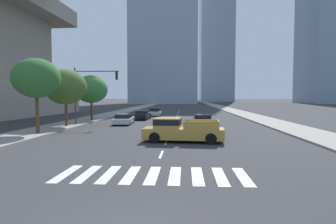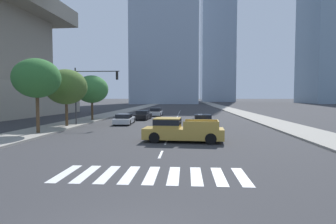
% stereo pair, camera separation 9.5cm
% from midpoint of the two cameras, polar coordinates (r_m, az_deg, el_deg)
% --- Properties ---
extents(sidewalk_east, '(4.00, 260.00, 0.15)m').
position_cam_midpoint_polar(sidewalk_east, '(36.91, 20.26, -1.81)').
color(sidewalk_east, gray).
rests_on(sidewalk_east, ground).
extents(sidewalk_west, '(4.00, 260.00, 0.15)m').
position_cam_midpoint_polar(sidewalk_west, '(37.76, -16.60, -1.64)').
color(sidewalk_west, gray).
rests_on(sidewalk_west, ground).
extents(crosswalk_near, '(7.65, 2.61, 0.01)m').
position_cam_midpoint_polar(crosswalk_near, '(11.46, -3.16, -12.85)').
color(crosswalk_near, silver).
rests_on(crosswalk_near, ground).
extents(lane_divider_center, '(0.14, 50.00, 0.01)m').
position_cam_midpoint_polar(lane_divider_center, '(39.08, 1.82, -1.46)').
color(lane_divider_center, silver).
rests_on(lane_divider_center, ground).
extents(pickup_truck, '(5.71, 2.34, 1.67)m').
position_cam_midpoint_polar(pickup_truck, '(19.44, 2.51, -3.78)').
color(pickup_truck, '#B28E38').
rests_on(pickup_truck, ground).
extents(sedan_black_0, '(1.94, 4.63, 1.24)m').
position_cam_midpoint_polar(sedan_black_0, '(38.41, -5.11, -0.69)').
color(sedan_black_0, black).
rests_on(sedan_black_0, ground).
extents(sedan_black_1, '(2.00, 4.77, 1.34)m').
position_cam_midpoint_polar(sedan_black_1, '(28.42, 7.24, -1.99)').
color(sedan_black_1, black).
rests_on(sedan_black_1, ground).
extents(sedan_silver_2, '(2.06, 4.62, 1.19)m').
position_cam_midpoint_polar(sedan_silver_2, '(32.23, -8.94, -1.50)').
color(sedan_silver_2, '#B7BABF').
rests_on(sedan_silver_2, ground).
extents(sedan_silver_3, '(1.98, 4.41, 1.31)m').
position_cam_midpoint_polar(sedan_silver_3, '(45.46, -2.46, -0.05)').
color(sedan_silver_3, '#B7BABF').
rests_on(sedan_silver_3, ground).
extents(traffic_signal_far, '(5.13, 0.28, 6.14)m').
position_cam_midpoint_polar(traffic_signal_far, '(30.98, -15.44, 5.32)').
color(traffic_signal_far, '#333335').
rests_on(traffic_signal_far, sidewalk_west).
extents(street_tree_nearest, '(3.84, 3.84, 6.19)m').
position_cam_midpoint_polar(street_tree_nearest, '(25.45, -25.39, 6.31)').
color(street_tree_nearest, '#4C3823').
rests_on(street_tree_nearest, sidewalk_west).
extents(street_tree_second, '(4.26, 4.26, 5.84)m').
position_cam_midpoint_polar(street_tree_second, '(30.41, -20.23, 4.89)').
color(street_tree_second, '#4C3823').
rests_on(street_tree_second, sidewalk_west).
extents(street_tree_third, '(4.25, 4.25, 5.81)m').
position_cam_midpoint_polar(street_tree_third, '(37.66, -15.39, 4.56)').
color(street_tree_third, '#4C3823').
rests_on(street_tree_third, sidewalk_west).
extents(office_tower_center_skyline, '(20.25, 28.04, 123.66)m').
position_cam_midpoint_polar(office_tower_center_skyline, '(192.50, 10.19, 20.72)').
color(office_tower_center_skyline, '#8C9EB2').
rests_on(office_tower_center_skyline, ground).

